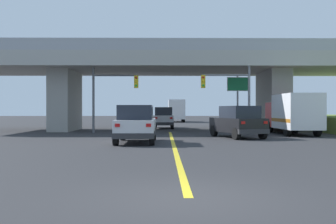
% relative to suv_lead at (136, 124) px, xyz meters
% --- Properties ---
extents(ground, '(160.00, 160.00, 0.00)m').
position_rel_suv_lead_xyz_m(ground, '(1.99, 12.54, -1.01)').
color(ground, '#2B2B2D').
extents(overpass_bridge, '(35.83, 9.06, 7.13)m').
position_rel_suv_lead_xyz_m(overpass_bridge, '(1.99, 12.54, 4.06)').
color(overpass_bridge, '#A8A59E').
rests_on(overpass_bridge, ground).
extents(lane_divider_stripe, '(0.20, 23.14, 0.01)m').
position_rel_suv_lead_xyz_m(lane_divider_stripe, '(1.99, -1.60, -1.01)').
color(lane_divider_stripe, yellow).
rests_on(lane_divider_stripe, ground).
extents(suv_lead, '(2.06, 4.57, 2.02)m').
position_rel_suv_lead_xyz_m(suv_lead, '(0.00, 0.00, 0.00)').
color(suv_lead, silver).
rests_on(suv_lead, ground).
extents(suv_crossing, '(3.15, 4.78, 2.02)m').
position_rel_suv_lead_xyz_m(suv_crossing, '(6.19, 3.71, -0.00)').
color(suv_crossing, black).
rests_on(suv_crossing, ground).
extents(box_truck, '(2.33, 6.46, 2.88)m').
position_rel_suv_lead_xyz_m(box_truck, '(10.75, 6.83, 0.52)').
color(box_truck, red).
rests_on(box_truck, ground).
extents(sedan_oncoming, '(1.89, 4.53, 2.02)m').
position_rel_suv_lead_xyz_m(sedan_oncoming, '(1.47, 16.53, -0.00)').
color(sedan_oncoming, silver).
rests_on(sedan_oncoming, ground).
extents(traffic_signal_nearside, '(3.70, 0.36, 5.24)m').
position_rel_suv_lead_xyz_m(traffic_signal_nearside, '(6.59, 8.17, 2.26)').
color(traffic_signal_nearside, slate).
rests_on(traffic_signal_nearside, ground).
extents(traffic_signal_farside, '(3.54, 0.36, 5.02)m').
position_rel_suv_lead_xyz_m(traffic_signal_farside, '(-2.66, 9.03, 2.23)').
color(traffic_signal_farside, '#56595E').
rests_on(traffic_signal_farside, ground).
extents(highway_sign, '(1.70, 0.17, 4.53)m').
position_rel_suv_lead_xyz_m(highway_sign, '(7.35, 9.89, 2.34)').
color(highway_sign, slate).
rests_on(highway_sign, ground).
extents(semi_truck_distant, '(2.33, 6.77, 3.22)m').
position_rel_suv_lead_xyz_m(semi_truck_distant, '(3.34, 36.13, 0.66)').
color(semi_truck_distant, silver).
rests_on(semi_truck_distant, ground).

